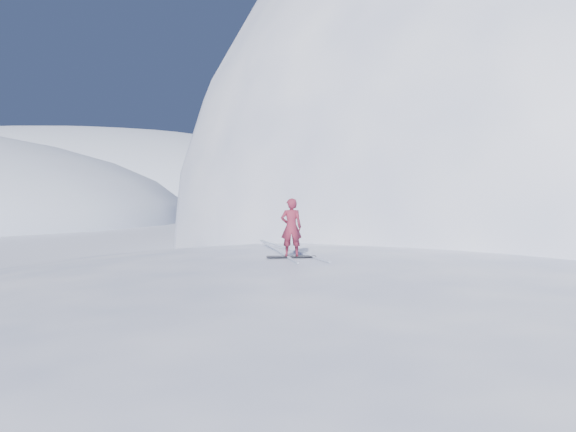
% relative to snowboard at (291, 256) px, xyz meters
% --- Properties ---
extents(ground, '(400.00, 400.00, 0.00)m').
position_rel_snowboard_xyz_m(ground, '(1.69, -2.94, -2.41)').
color(ground, white).
rests_on(ground, ground).
extents(near_ridge, '(36.00, 28.00, 4.80)m').
position_rel_snowboard_xyz_m(near_ridge, '(2.69, 0.06, -2.41)').
color(near_ridge, white).
rests_on(near_ridge, ground).
extents(summit_peak, '(60.00, 56.00, 56.00)m').
position_rel_snowboard_xyz_m(summit_peak, '(23.69, 23.06, -2.41)').
color(summit_peak, white).
rests_on(summit_peak, ground).
extents(peak_shoulder, '(28.00, 24.00, 18.00)m').
position_rel_snowboard_xyz_m(peak_shoulder, '(11.69, 17.06, -2.41)').
color(peak_shoulder, white).
rests_on(peak_shoulder, ground).
extents(far_ridge_c, '(140.00, 90.00, 36.00)m').
position_rel_snowboard_xyz_m(far_ridge_c, '(-38.31, 107.06, -2.41)').
color(far_ridge_c, white).
rests_on(far_ridge_c, ground).
extents(wind_bumps, '(16.00, 14.40, 1.00)m').
position_rel_snowboard_xyz_m(wind_bumps, '(1.13, -0.82, -2.41)').
color(wind_bumps, white).
rests_on(wind_bumps, ground).
extents(snowboard, '(1.40, 0.29, 0.02)m').
position_rel_snowboard_xyz_m(snowboard, '(0.00, 0.00, 0.00)').
color(snowboard, black).
rests_on(snowboard, near_ridge).
extents(snowboarder, '(0.60, 0.40, 1.62)m').
position_rel_snowboard_xyz_m(snowboarder, '(0.00, 0.00, 0.82)').
color(snowboarder, maroon).
rests_on(snowboarder, snowboard).
extents(board_tracks, '(1.63, 5.96, 0.04)m').
position_rel_snowboard_xyz_m(board_tracks, '(-0.10, 1.72, 0.01)').
color(board_tracks, silver).
rests_on(board_tracks, ground).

